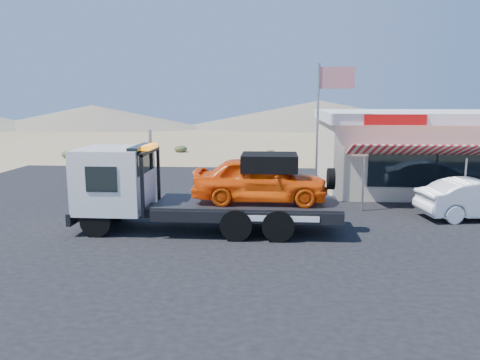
{
  "coord_description": "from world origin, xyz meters",
  "views": [
    {
      "loc": [
        2.84,
        -15.7,
        4.59
      ],
      "look_at": [
        1.58,
        1.81,
        1.5
      ],
      "focal_mm": 35.0,
      "sensor_mm": 36.0,
      "label": 1
    }
  ],
  "objects_px": {
    "white_sedan": "(480,199)",
    "jerky_store": "(422,149)",
    "flagpole": "(323,118)",
    "tow_truck": "(200,185)"
  },
  "relations": [
    {
      "from": "tow_truck",
      "to": "jerky_store",
      "type": "relative_size",
      "value": 0.86
    },
    {
      "from": "white_sedan",
      "to": "flagpole",
      "type": "xyz_separation_m",
      "value": [
        -5.81,
        2.15,
        2.99
      ]
    },
    {
      "from": "tow_truck",
      "to": "white_sedan",
      "type": "height_order",
      "value": "tow_truck"
    },
    {
      "from": "jerky_store",
      "to": "flagpole",
      "type": "height_order",
      "value": "flagpole"
    },
    {
      "from": "white_sedan",
      "to": "jerky_store",
      "type": "relative_size",
      "value": 0.44
    },
    {
      "from": "white_sedan",
      "to": "jerky_store",
      "type": "bearing_deg",
      "value": -7.06
    },
    {
      "from": "tow_truck",
      "to": "flagpole",
      "type": "xyz_separation_m",
      "value": [
        4.61,
        4.47,
        2.15
      ]
    },
    {
      "from": "tow_truck",
      "to": "flagpole",
      "type": "bearing_deg",
      "value": 44.07
    },
    {
      "from": "tow_truck",
      "to": "jerky_store",
      "type": "distance_m",
      "value": 13.55
    },
    {
      "from": "jerky_store",
      "to": "flagpole",
      "type": "xyz_separation_m",
      "value": [
        -5.57,
        -4.47,
        1.77
      ]
    }
  ]
}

